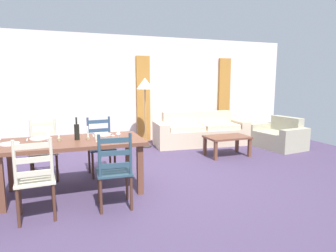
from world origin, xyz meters
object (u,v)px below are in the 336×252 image
object	(u,v)px
wine_glass_far_right	(113,129)
coffee_cup_primary	(97,136)
dining_chair_far_right	(101,146)
wine_glass_near_right	(118,132)
dining_chair_far_left	(44,150)
couch	(200,133)
armchair_upholstered	(279,137)
coffee_table	(227,139)
wine_glass_near_left	(48,136)
wine_glass_far_left	(48,132)
dining_table	(73,146)
wine_bottle	(77,131)
dining_chair_near_left	(35,179)
standing_lamp	(145,88)
dining_chair_near_right	(115,171)

from	to	relation	value
wine_glass_far_right	coffee_cup_primary	distance (m)	0.32
dining_chair_far_right	wine_glass_near_right	world-z (taller)	dining_chair_far_right
wine_glass_near_right	dining_chair_far_right	bearing A→B (deg)	99.33
dining_chair_far_right	coffee_cup_primary	size ratio (longest dim) A/B	10.67
dining_chair_far_left	dining_chair_far_right	distance (m)	0.88
dining_chair_far_right	wine_glass_far_right	bearing A→B (deg)	-78.83
couch	armchair_upholstered	world-z (taller)	couch
coffee_cup_primary	dining_chair_far_left	bearing A→B (deg)	133.21
couch	coffee_table	distance (m)	1.22
wine_glass_near_left	wine_glass_far_left	size ratio (longest dim) A/B	1.00
dining_chair_far_left	wine_glass_far_right	size ratio (longest dim) A/B	5.96
wine_glass_far_left	armchair_upholstered	bearing A→B (deg)	13.05
dining_table	wine_bottle	world-z (taller)	wine_bottle
dining_chair_far_right	coffee_table	bearing A→B (deg)	6.63
dining_chair_near_left	wine_glass_near_left	size ratio (longest dim) A/B	5.96
wine_glass_near_right	standing_lamp	world-z (taller)	standing_lamp
wine_bottle	wine_glass_far_right	size ratio (longest dim) A/B	1.96
dining_chair_near_left	coffee_cup_primary	world-z (taller)	dining_chair_near_left
coffee_cup_primary	armchair_upholstered	bearing A→B (deg)	16.98
dining_chair_near_right	dining_chair_far_left	xyz separation A→B (m)	(-0.87, 1.48, 0.00)
wine_glass_near_right	wine_glass_far_left	world-z (taller)	same
armchair_upholstered	coffee_cup_primary	bearing A→B (deg)	-163.02
wine_bottle	wine_glass_far_left	bearing A→B (deg)	162.94
wine_glass_far_right	coffee_table	xyz separation A→B (m)	(2.53, 0.89, -0.51)
dining_table	wine_bottle	size ratio (longest dim) A/B	6.01
standing_lamp	wine_glass_near_right	bearing A→B (deg)	-113.34
wine_glass_far_left	couch	size ratio (longest dim) A/B	0.07
coffee_table	dining_chair_far_right	bearing A→B (deg)	-173.37
dining_chair_far_left	dining_chair_far_right	size ratio (longest dim) A/B	1.00
wine_glass_near_right	armchair_upholstered	distance (m)	4.38
dining_chair_near_right	wine_glass_far_right	xyz separation A→B (m)	(0.13, 0.87, 0.38)
dining_chair_far_right	wine_glass_far_right	size ratio (longest dim) A/B	5.96
dining_chair_far_left	wine_bottle	size ratio (longest dim) A/B	3.04
wine_glass_far_left	dining_chair_near_left	bearing A→B (deg)	-98.29
couch	armchair_upholstered	distance (m)	1.87
coffee_table	wine_glass_far_left	bearing A→B (deg)	-165.24
dining_chair_near_right	coffee_table	bearing A→B (deg)	33.53
dining_table	wine_bottle	distance (m)	0.21
dining_table	wine_glass_far_left	distance (m)	0.40
armchair_upholstered	dining_chair_near_right	bearing A→B (deg)	-154.53
armchair_upholstered	standing_lamp	xyz separation A→B (m)	(-2.97, 1.14, 1.16)
dining_table	couch	bearing A→B (deg)	36.18
dining_chair_near_right	couch	bearing A→B (deg)	48.51
wine_glass_far_left	couch	distance (m)	4.04
wine_glass_near_left	coffee_cup_primary	distance (m)	0.64
dining_chair_far_right	standing_lamp	world-z (taller)	standing_lamp
dining_chair_near_left	wine_bottle	world-z (taller)	wine_bottle
wine_glass_near_left	wine_bottle	bearing A→B (deg)	22.98
dining_chair_far_left	wine_glass_near_left	distance (m)	0.98
armchair_upholstered	dining_chair_far_right	bearing A→B (deg)	-172.38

